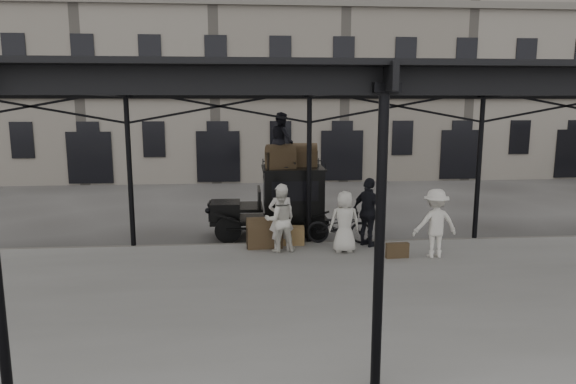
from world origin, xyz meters
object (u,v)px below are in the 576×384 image
at_px(porter_left, 281,217).
at_px(steamer_trunk_roof_near, 280,158).
at_px(bicycle, 339,226).
at_px(taxi, 283,198).
at_px(steamer_trunk_platform, 264,234).
at_px(porter_official, 369,212).

distance_m(porter_left, steamer_trunk_roof_near, 2.35).
bearing_deg(porter_left, bicycle, -163.43).
bearing_deg(taxi, steamer_trunk_platform, -110.77).
xyz_separation_m(taxi, porter_left, (-0.20, -2.13, -0.12)).
xyz_separation_m(taxi, porter_official, (2.29, -1.84, -0.08)).
bearing_deg(steamer_trunk_roof_near, taxi, 56.41).
bearing_deg(porter_official, steamer_trunk_platform, 51.91).
distance_m(steamer_trunk_roof_near, steamer_trunk_platform, 2.51).
bearing_deg(porter_left, steamer_trunk_roof_near, -97.92).
bearing_deg(taxi, steamer_trunk_roof_near, -108.07).
distance_m(porter_official, bicycle, 0.97).
bearing_deg(bicycle, taxi, 53.65).
height_order(taxi, steamer_trunk_platform, taxi).
height_order(taxi, porter_left, taxi).
distance_m(bicycle, steamer_trunk_platform, 2.18).
height_order(bicycle, steamer_trunk_roof_near, steamer_trunk_roof_near).
bearing_deg(porter_left, steamer_trunk_platform, -49.45).
distance_m(bicycle, steamer_trunk_roof_near, 2.74).
distance_m(taxi, steamer_trunk_platform, 1.93).
bearing_deg(bicycle, steamer_trunk_platform, 103.22).
relative_size(taxi, porter_official, 1.88).
relative_size(porter_left, steamer_trunk_platform, 1.93).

